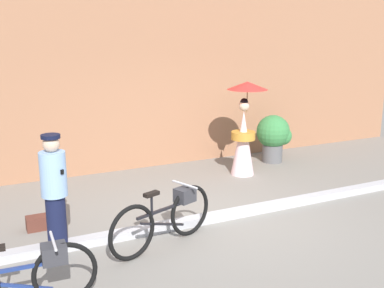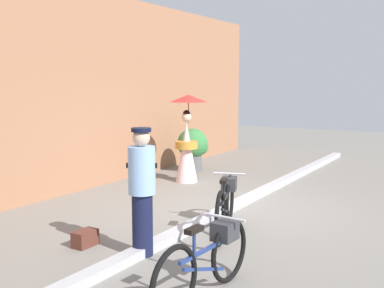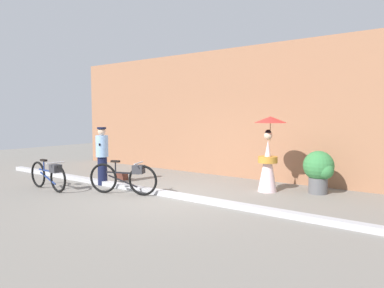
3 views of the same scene
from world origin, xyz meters
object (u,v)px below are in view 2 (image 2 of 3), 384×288
(potted_plant_by_door, at_px, (193,147))
(person_with_parasol, at_px, (187,138))
(bicycle_near_officer, at_px, (208,258))
(bicycle_far_side, at_px, (226,203))
(backpack_on_pavement, at_px, (85,238))
(person_officer, at_px, (142,189))

(potted_plant_by_door, bearing_deg, person_with_parasol, -155.16)
(bicycle_near_officer, relative_size, bicycle_far_side, 0.99)
(person_with_parasol, distance_m, backpack_on_pavement, 4.45)
(bicycle_near_officer, bearing_deg, person_officer, 65.58)
(bicycle_far_side, xyz_separation_m, backpack_on_pavement, (-1.53, 1.30, -0.31))
(bicycle_far_side, bearing_deg, backpack_on_pavement, 139.63)
(potted_plant_by_door, distance_m, backpack_on_pavement, 5.61)
(bicycle_near_officer, distance_m, potted_plant_by_door, 6.87)
(potted_plant_by_door, bearing_deg, person_officer, -155.12)
(bicycle_near_officer, distance_m, bicycle_far_side, 2.12)
(bicycle_far_side, height_order, person_with_parasol, person_with_parasol)
(bicycle_far_side, height_order, person_officer, person_officer)
(bicycle_near_officer, xyz_separation_m, bicycle_far_side, (1.96, 0.81, 0.02))
(person_officer, xyz_separation_m, potted_plant_by_door, (5.21, 2.42, -0.25))
(person_officer, height_order, person_with_parasol, person_with_parasol)
(bicycle_far_side, bearing_deg, potted_plant_by_door, 36.93)
(bicycle_near_officer, distance_m, person_with_parasol, 5.67)
(bicycle_far_side, height_order, backpack_on_pavement, bicycle_far_side)
(bicycle_near_officer, height_order, potted_plant_by_door, potted_plant_by_door)
(person_officer, bearing_deg, backpack_on_pavement, 99.71)
(bicycle_far_side, relative_size, person_with_parasol, 0.90)
(person_with_parasol, xyz_separation_m, backpack_on_pavement, (-4.24, -1.06, -0.85))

